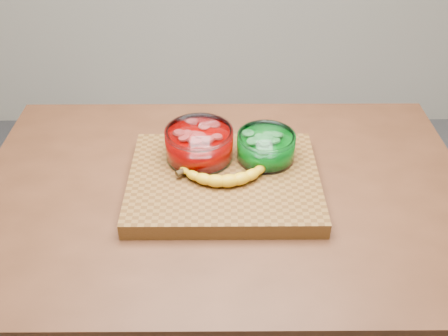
{
  "coord_description": "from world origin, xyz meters",
  "views": [
    {
      "loc": [
        -0.01,
        -0.93,
        1.67
      ],
      "look_at": [
        0.0,
        0.0,
        0.96
      ],
      "focal_mm": 40.0,
      "sensor_mm": 36.0,
      "label": 1
    }
  ],
  "objects": [
    {
      "name": "counter",
      "position": [
        0.0,
        0.0,
        0.45
      ],
      "size": [
        1.2,
        0.8,
        0.9
      ],
      "primitive_type": "cube",
      "color": "#4E2A17",
      "rests_on": "ground"
    },
    {
      "name": "banana",
      "position": [
        0.0,
        -0.01,
        0.96
      ],
      "size": [
        0.25,
        0.12,
        0.03
      ],
      "primitive_type": null,
      "color": "gold",
      "rests_on": "cutting_board"
    },
    {
      "name": "bowl_red",
      "position": [
        -0.06,
        0.07,
        0.98
      ],
      "size": [
        0.17,
        0.17,
        0.08
      ],
      "color": "white",
      "rests_on": "cutting_board"
    },
    {
      "name": "bowl_green",
      "position": [
        0.1,
        0.07,
        0.97
      ],
      "size": [
        0.14,
        0.14,
        0.07
      ],
      "color": "white",
      "rests_on": "cutting_board"
    },
    {
      "name": "cutting_board",
      "position": [
        0.0,
        0.0,
        0.92
      ],
      "size": [
        0.45,
        0.35,
        0.04
      ],
      "primitive_type": "cube",
      "color": "brown",
      "rests_on": "counter"
    }
  ]
}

